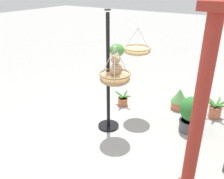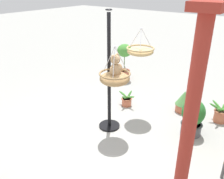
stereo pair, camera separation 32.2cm
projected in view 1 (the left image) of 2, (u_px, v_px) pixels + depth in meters
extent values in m
plane|color=#9E9E99|center=(110.00, 133.00, 4.94)|extent=(40.00, 40.00, 0.00)
cylinder|color=black|center=(108.00, 75.00, 4.65)|extent=(0.07, 0.07, 2.36)
cylinder|color=black|center=(108.00, 126.00, 5.13)|extent=(0.44, 0.44, 0.04)
torus|color=black|center=(108.00, 10.00, 4.15)|extent=(0.12, 0.12, 0.02)
ellipsoid|color=#A37F51|center=(115.00, 79.00, 4.40)|extent=(0.56, 0.56, 0.22)
torus|color=olive|center=(115.00, 74.00, 4.36)|extent=(0.58, 0.58, 0.04)
ellipsoid|color=silver|center=(115.00, 78.00, 4.39)|extent=(0.49, 0.49, 0.18)
cylinder|color=#B7B7BC|center=(115.00, 63.00, 4.14)|extent=(0.24, 0.14, 0.51)
cylinder|color=#B7B7BC|center=(121.00, 59.00, 4.31)|extent=(0.24, 0.14, 0.51)
cylinder|color=#B7B7BC|center=(109.00, 59.00, 4.32)|extent=(0.01, 0.27, 0.51)
torus|color=#B7B7BC|center=(115.00, 47.00, 4.15)|extent=(0.06, 0.06, 0.01)
ellipsoid|color=tan|center=(115.00, 70.00, 4.33)|extent=(0.23, 0.19, 0.27)
sphere|color=tan|center=(115.00, 59.00, 4.24)|extent=(0.22, 0.22, 0.18)
ellipsoid|color=tan|center=(118.00, 61.00, 4.22)|extent=(0.09, 0.08, 0.06)
sphere|color=black|center=(120.00, 61.00, 4.20)|extent=(0.02, 0.02, 0.02)
sphere|color=tan|center=(117.00, 55.00, 4.26)|extent=(0.07, 0.07, 0.07)
sphere|color=tan|center=(114.00, 56.00, 4.17)|extent=(0.07, 0.07, 0.07)
ellipsoid|color=tan|center=(120.00, 67.00, 4.39)|extent=(0.07, 0.13, 0.17)
ellipsoid|color=tan|center=(113.00, 71.00, 4.21)|extent=(0.07, 0.13, 0.17)
ellipsoid|color=tan|center=(122.00, 75.00, 4.37)|extent=(0.08, 0.15, 0.08)
ellipsoid|color=tan|center=(118.00, 78.00, 4.27)|extent=(0.08, 0.15, 0.08)
ellipsoid|color=tan|center=(137.00, 51.00, 5.03)|extent=(0.56, 0.56, 0.16)
torus|color=tan|center=(137.00, 48.00, 5.00)|extent=(0.58, 0.58, 0.04)
cylinder|color=#B7B7BC|center=(138.00, 39.00, 4.80)|extent=(0.24, 0.14, 0.41)
cylinder|color=#B7B7BC|center=(143.00, 37.00, 4.96)|extent=(0.24, 0.14, 0.41)
cylinder|color=#B7B7BC|center=(132.00, 37.00, 4.98)|extent=(0.01, 0.27, 0.41)
torus|color=#B7B7BC|center=(138.00, 28.00, 4.83)|extent=(0.06, 0.06, 0.01)
cylinder|color=#9E2D23|center=(198.00, 119.00, 2.97)|extent=(0.18, 0.18, 2.58)
cube|color=#9E2D23|center=(218.00, 5.00, 2.41)|extent=(0.34, 0.34, 0.10)
cylinder|color=#BC6042|center=(123.00, 101.00, 6.00)|extent=(0.24, 0.24, 0.19)
torus|color=#A9573B|center=(123.00, 98.00, 5.96)|extent=(0.27, 0.27, 0.03)
cylinder|color=#382819|center=(123.00, 99.00, 5.96)|extent=(0.21, 0.21, 0.03)
ellipsoid|color=#478E38|center=(121.00, 97.00, 5.84)|extent=(0.25, 0.06, 0.18)
ellipsoid|color=#478E38|center=(127.00, 96.00, 5.85)|extent=(0.09, 0.27, 0.14)
ellipsoid|color=#478E38|center=(125.00, 94.00, 6.01)|extent=(0.24, 0.06, 0.20)
ellipsoid|color=#478E38|center=(119.00, 94.00, 5.99)|extent=(0.07, 0.27, 0.14)
cylinder|color=#AD563D|center=(117.00, 74.00, 7.59)|extent=(0.34, 0.34, 0.30)
torus|color=#9C4E37|center=(117.00, 70.00, 7.53)|extent=(0.37, 0.37, 0.03)
cylinder|color=#382819|center=(117.00, 70.00, 7.54)|extent=(0.30, 0.30, 0.03)
cylinder|color=#4C6B38|center=(117.00, 63.00, 7.44)|extent=(0.02, 0.02, 0.45)
ellipsoid|color=#478E38|center=(117.00, 50.00, 7.27)|extent=(0.46, 0.46, 0.39)
cylinder|color=#4C4C51|center=(189.00, 125.00, 4.97)|extent=(0.40, 0.40, 0.24)
torus|color=#444449|center=(190.00, 121.00, 4.93)|extent=(0.43, 0.43, 0.03)
cylinder|color=#382819|center=(190.00, 121.00, 4.93)|extent=(0.35, 0.35, 0.03)
ellipsoid|color=#28702D|center=(191.00, 109.00, 4.82)|extent=(0.45, 0.45, 0.52)
cylinder|color=#BC6042|center=(178.00, 105.00, 5.83)|extent=(0.36, 0.36, 0.19)
torus|color=#A9573B|center=(179.00, 102.00, 5.80)|extent=(0.39, 0.39, 0.03)
cylinder|color=#382819|center=(179.00, 102.00, 5.80)|extent=(0.32, 0.32, 0.03)
cone|color=#56934C|center=(180.00, 95.00, 5.72)|extent=(0.40, 0.40, 0.34)
cylinder|color=#BC6042|center=(215.00, 112.00, 5.45)|extent=(0.27, 0.27, 0.27)
torus|color=#A9573B|center=(216.00, 107.00, 5.39)|extent=(0.30, 0.30, 0.03)
cylinder|color=#382819|center=(216.00, 107.00, 5.40)|extent=(0.23, 0.23, 0.03)
ellipsoid|color=#478E38|center=(214.00, 106.00, 5.28)|extent=(0.28, 0.10, 0.20)
ellipsoid|color=#478E38|center=(221.00, 106.00, 5.24)|extent=(0.20, 0.27, 0.16)
ellipsoid|color=#478E38|center=(222.00, 103.00, 5.37)|extent=(0.22, 0.26, 0.17)
ellipsoid|color=#478E38|center=(218.00, 102.00, 5.45)|extent=(0.28, 0.07, 0.20)
ellipsoid|color=#478E38|center=(212.00, 101.00, 5.46)|extent=(0.17, 0.28, 0.16)
ellipsoid|color=#478E38|center=(210.00, 103.00, 5.38)|extent=(0.15, 0.29, 0.17)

